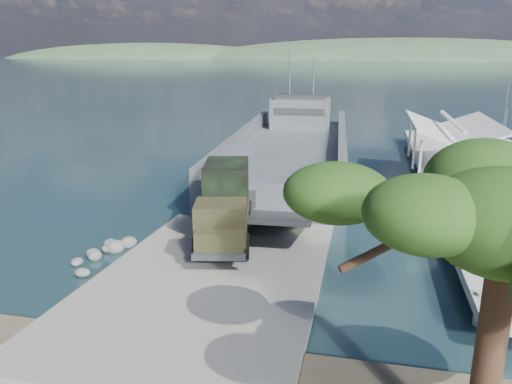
% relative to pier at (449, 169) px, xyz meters
% --- Properties ---
extents(ground, '(1400.00, 1400.00, 0.00)m').
position_rel_pier_xyz_m(ground, '(-13.00, -18.77, -1.60)').
color(ground, '#1A383F').
rests_on(ground, ground).
extents(boat_ramp, '(10.00, 18.00, 0.50)m').
position_rel_pier_xyz_m(boat_ramp, '(-13.00, -19.77, -1.35)').
color(boat_ramp, gray).
rests_on(boat_ramp, ground).
extents(shoreline_rocks, '(3.20, 5.60, 0.90)m').
position_rel_pier_xyz_m(shoreline_rocks, '(-19.20, -18.27, -1.60)').
color(shoreline_rocks, '#545452').
rests_on(shoreline_rocks, ground).
extents(distant_headlands, '(1000.00, 240.00, 48.00)m').
position_rel_pier_xyz_m(distant_headlands, '(37.00, 541.23, -1.60)').
color(distant_headlands, '#324F31').
rests_on(distant_headlands, ground).
extents(pier, '(6.40, 44.00, 6.10)m').
position_rel_pier_xyz_m(pier, '(0.00, 0.00, 0.00)').
color(pier, '#B7B7AC').
rests_on(pier, ground).
extents(landing_craft, '(11.80, 39.24, 11.52)m').
position_rel_pier_xyz_m(landing_craft, '(-13.13, 5.51, -0.66)').
color(landing_craft, '#40454C').
rests_on(landing_craft, ground).
extents(military_truck, '(4.18, 8.61, 3.84)m').
position_rel_pier_xyz_m(military_truck, '(-13.63, -14.95, 0.81)').
color(military_truck, black).
rests_on(military_truck, boat_ramp).
extents(soldier, '(0.90, 0.77, 2.07)m').
position_rel_pier_xyz_m(soldier, '(-13.47, -18.24, -0.07)').
color(soldier, '#1F2D19').
rests_on(soldier, boat_ramp).
extents(sailboat_near, '(1.42, 4.73, 5.75)m').
position_rel_pier_xyz_m(sailboat_near, '(5.46, 7.44, -1.29)').
color(sailboat_near, silver).
rests_on(sailboat_near, ground).
extents(sailboat_far, '(1.81, 5.93, 7.20)m').
position_rel_pier_xyz_m(sailboat_far, '(7.76, 17.43, -1.22)').
color(sailboat_far, silver).
rests_on(sailboat_far, ground).
extents(overhang_tree, '(8.61, 7.93, 7.82)m').
position_rel_pier_xyz_m(overhang_tree, '(-3.85, -28.17, 4.67)').
color(overhang_tree, '#392117').
rests_on(overhang_tree, ground).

